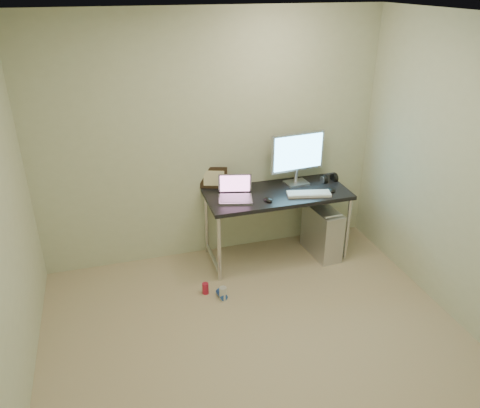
% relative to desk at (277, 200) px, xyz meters
% --- Properties ---
extents(floor, '(3.50, 3.50, 0.00)m').
position_rel_desk_xyz_m(floor, '(-0.60, -1.43, -0.66)').
color(floor, tan).
rests_on(floor, ground).
extents(ceiling, '(3.50, 3.50, 0.00)m').
position_rel_desk_xyz_m(ceiling, '(-0.60, -1.43, 1.84)').
color(ceiling, silver).
rests_on(ceiling, ground).
extents(wall_back, '(3.50, 0.02, 2.50)m').
position_rel_desk_xyz_m(wall_back, '(-0.60, 0.32, 0.59)').
color(wall_back, beige).
rests_on(wall_back, ground).
extents(desk, '(1.46, 0.64, 0.75)m').
position_rel_desk_xyz_m(desk, '(0.00, 0.00, 0.00)').
color(desk, black).
rests_on(desk, ground).
extents(tower_computer, '(0.27, 0.53, 0.57)m').
position_rel_desk_xyz_m(tower_computer, '(0.49, -0.10, -0.39)').
color(tower_computer, silver).
rests_on(tower_computer, ground).
extents(cable_a, '(0.01, 0.16, 0.69)m').
position_rel_desk_xyz_m(cable_a, '(0.44, 0.27, -0.26)').
color(cable_a, black).
rests_on(cable_a, ground).
extents(cable_b, '(0.02, 0.11, 0.71)m').
position_rel_desk_xyz_m(cable_b, '(0.53, 0.25, -0.28)').
color(cable_b, black).
rests_on(cable_b, ground).
extents(can_red, '(0.08, 0.08, 0.11)m').
position_rel_desk_xyz_m(can_red, '(-0.87, -0.45, -0.61)').
color(can_red, '#B91E3A').
rests_on(can_red, ground).
extents(can_white, '(0.08, 0.08, 0.13)m').
position_rel_desk_xyz_m(can_white, '(-0.73, -0.58, -0.60)').
color(can_white, silver).
rests_on(can_white, ground).
extents(can_blue, '(0.09, 0.13, 0.07)m').
position_rel_desk_xyz_m(can_blue, '(-0.74, -0.56, -0.63)').
color(can_blue, '#2450B1').
rests_on(can_blue, ground).
extents(laptop, '(0.38, 0.34, 0.23)m').
position_rel_desk_xyz_m(laptop, '(-0.45, -0.01, 0.14)').
color(laptop, silver).
rests_on(laptop, desk).
extents(monitor, '(0.59, 0.19, 0.56)m').
position_rel_desk_xyz_m(monitor, '(0.27, 0.16, 0.41)').
color(monitor, silver).
rests_on(monitor, desk).
extents(keyboard, '(0.45, 0.23, 0.03)m').
position_rel_desk_xyz_m(keyboard, '(0.28, -0.15, 0.10)').
color(keyboard, white).
rests_on(keyboard, desk).
extents(mouse_right, '(0.10, 0.13, 0.04)m').
position_rel_desk_xyz_m(mouse_right, '(0.54, -0.13, 0.11)').
color(mouse_right, black).
rests_on(mouse_right, desk).
extents(mouse_left, '(0.09, 0.13, 0.04)m').
position_rel_desk_xyz_m(mouse_left, '(-0.16, -0.16, 0.11)').
color(mouse_left, black).
rests_on(mouse_left, desk).
extents(headphones, '(0.18, 0.11, 0.11)m').
position_rel_desk_xyz_m(headphones, '(0.63, 0.11, 0.12)').
color(headphones, black).
rests_on(headphones, desk).
extents(picture_frame, '(0.29, 0.17, 0.23)m').
position_rel_desk_xyz_m(picture_frame, '(-0.59, 0.29, 0.20)').
color(picture_frame, black).
rests_on(picture_frame, desk).
extents(webcam, '(0.05, 0.04, 0.13)m').
position_rel_desk_xyz_m(webcam, '(-0.46, 0.29, 0.18)').
color(webcam, silver).
rests_on(webcam, desk).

